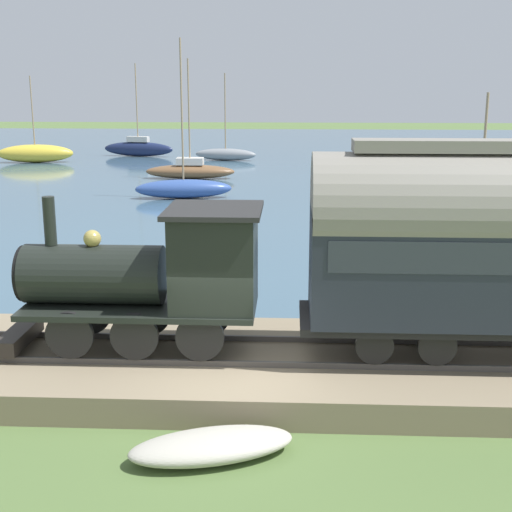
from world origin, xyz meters
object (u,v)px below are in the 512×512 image
Objects in this scene: sailboat_brown at (190,170)px; rowboat_near_shore at (87,261)px; sailboat_gray at (226,154)px; steam_locomotive at (157,272)px; beached_dinghy at (212,446)px; sailboat_black at (477,235)px; sailboat_navy at (138,148)px; sailboat_yellow at (35,153)px; sailboat_blue at (184,188)px.

sailboat_brown is 22.96m from rowboat_near_shore.
sailboat_gray is 34.22m from rowboat_near_shore.
beached_dinghy is at bearing -156.03° from steam_locomotive.
sailboat_brown is 1.31× the size of sailboat_black.
sailboat_navy is 2.55× the size of beached_dinghy.
sailboat_black is at bearing -144.17° from sailboat_yellow.
sailboat_brown is 2.72× the size of rowboat_near_shore.
steam_locomotive is at bearing 153.69° from sailboat_black.
sailboat_black is at bearing -145.69° from sailboat_brown.
sailboat_yellow is (8.98, 13.46, 0.17)m from sailboat_brown.
sailboat_navy is 8.23m from sailboat_gray.
sailboat_gray is (30.54, 12.39, 0.02)m from sailboat_black.
sailboat_gray is at bearing 33.38° from sailboat_black.
steam_locomotive is at bearing -165.11° from sailboat_yellow.
sailboat_gray is at bearing -9.82° from sailboat_blue.
sailboat_brown reaches higher than sailboat_gray.
steam_locomotive is 0.93× the size of sailboat_black.
sailboat_gray reaches higher than sailboat_yellow.
sailboat_brown is at bearing -131.70° from sailboat_yellow.
sailboat_black is 18.10m from beached_dinghy.
beached_dinghy is at bearing 163.72° from sailboat_black.
sailboat_yellow is (41.06, 17.31, -1.63)m from steam_locomotive.
sailboat_navy reaches higher than sailboat_gray.
sailboat_brown reaches higher than beached_dinghy.
sailboat_navy is (14.14, 6.40, 0.15)m from sailboat_brown.
rowboat_near_shore is (-22.95, 0.32, -0.31)m from sailboat_brown.
sailboat_gray reaches higher than beached_dinghy.
sailboat_gray reaches higher than rowboat_near_shore.
beached_dinghy is at bearing -165.03° from sailboat_yellow.
rowboat_near_shore is at bearing 24.59° from steam_locomotive.
sailboat_black is 0.87× the size of sailboat_yellow.
sailboat_black is 39.22m from sailboat_yellow.
sailboat_yellow is (28.30, 27.15, 0.22)m from sailboat_black.
sailboat_blue reaches higher than sailboat_gray.
sailboat_gray is 14.92m from sailboat_yellow.
sailboat_brown is 15.52m from sailboat_navy.
sailboat_gray is 2.27× the size of beached_dinghy.
sailboat_gray reaches higher than steam_locomotive.
sailboat_brown is 1.11× the size of sailboat_gray.
sailboat_blue is 3.01× the size of rowboat_near_shore.
sailboat_navy is 37.59m from rowboat_near_shore.
rowboat_near_shore is (9.13, 4.18, -2.11)m from steam_locomotive.
rowboat_near_shore is at bearing -165.62° from sailboat_yellow.
sailboat_brown is 35.76m from beached_dinghy.
steam_locomotive is 0.71× the size of sailboat_brown.
sailboat_brown reaches higher than sailboat_black.
sailboat_navy is at bearing 13.32° from beached_dinghy.
rowboat_near_shore is (-14.93, 1.09, -0.32)m from sailboat_blue.
sailboat_yellow is 48.15m from beached_dinghy.
sailboat_navy reaches higher than beached_dinghy.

